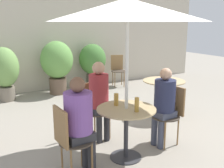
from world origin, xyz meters
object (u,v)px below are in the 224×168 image
(bistro_chair_1, at_px, (95,105))
(seated_person_2, at_px, (80,118))
(beer_glass_0, at_px, (137,105))
(bistro_chair_4, at_px, (118,67))
(seated_person_0, at_px, (164,100))
(cafe_table_near, at_px, (126,120))
(potted_plant_2, at_px, (93,61))
(cafe_table_far, at_px, (164,88))
(potted_plant_0, at_px, (4,70))
(beer_glass_1, at_px, (116,99))
(seated_person_1, at_px, (99,94))
(umbrella, at_px, (128,10))
(bistro_chair_2, at_px, (69,136))
(bistro_chair_0, at_px, (170,110))
(potted_plant_1, at_px, (57,63))

(bistro_chair_1, relative_size, seated_person_2, 0.73)
(beer_glass_0, bearing_deg, bistro_chair_4, 63.43)
(seated_person_2, bearing_deg, seated_person_0, -90.00)
(cafe_table_near, distance_m, bistro_chair_4, 4.23)
(potted_plant_2, bearing_deg, cafe_table_far, -83.99)
(bistro_chair_4, bearing_deg, potted_plant_0, -163.31)
(bistro_chair_1, height_order, beer_glass_1, bistro_chair_1)
(potted_plant_2, bearing_deg, seated_person_1, -112.69)
(cafe_table_far, relative_size, potted_plant_2, 0.66)
(bistro_chair_1, distance_m, umbrella, 1.68)
(seated_person_0, relative_size, beer_glass_0, 6.28)
(seated_person_1, relative_size, potted_plant_2, 1.01)
(bistro_chair_1, distance_m, potted_plant_0, 3.01)
(bistro_chair_2, bearing_deg, bistro_chair_0, -90.00)
(bistro_chair_2, height_order, potted_plant_0, potted_plant_0)
(potted_plant_0, xyz_separation_m, umbrella, (1.09, -3.68, 1.24))
(bistro_chair_1, relative_size, potted_plant_1, 0.65)
(seated_person_0, bearing_deg, bistro_chair_2, -90.00)
(bistro_chair_0, bearing_deg, seated_person_1, -129.51)
(bistro_chair_4, xyz_separation_m, seated_person_0, (-1.30, -3.66, 0.18))
(bistro_chair_1, bearing_deg, seated_person_1, -90.00)
(cafe_table_near, distance_m, beer_glass_0, 0.32)
(bistro_chair_0, distance_m, seated_person_2, 1.55)
(bistro_chair_2, bearing_deg, umbrella, -90.00)
(bistro_chair_4, xyz_separation_m, umbrella, (-2.00, -3.73, 1.45))
(umbrella, bearing_deg, beer_glass_0, -76.13)
(bistro_chair_2, relative_size, umbrella, 0.42)
(cafe_table_far, xyz_separation_m, beer_glass_1, (-1.60, -0.92, 0.25))
(cafe_table_far, height_order, bistro_chair_0, bistro_chair_0)
(bistro_chair_1, relative_size, seated_person_1, 0.71)
(bistro_chair_2, height_order, beer_glass_0, beer_glass_0)
(seated_person_2, bearing_deg, cafe_table_near, -90.00)
(seated_person_1, relative_size, beer_glass_1, 7.44)
(bistro_chair_0, relative_size, umbrella, 0.42)
(cafe_table_near, height_order, cafe_table_far, same)
(bistro_chair_4, xyz_separation_m, seated_person_2, (-2.69, -3.79, 0.19))
(seated_person_0, distance_m, potted_plant_1, 3.68)
(bistro_chair_1, xyz_separation_m, bistro_chair_2, (-0.76, -0.92, 0.00))
(seated_person_0, distance_m, potted_plant_0, 4.03)
(seated_person_2, xyz_separation_m, potted_plant_1, (0.88, 3.77, 0.09))
(bistro_chair_0, distance_m, potted_plant_2, 3.80)
(seated_person_0, distance_m, seated_person_2, 1.39)
(beer_glass_1, height_order, potted_plant_1, potted_plant_1)
(bistro_chair_4, bearing_deg, umbrella, -102.44)
(potted_plant_2, bearing_deg, beer_glass_1, -109.62)
(bistro_chair_0, bearing_deg, potted_plant_2, 168.46)
(bistro_chair_0, bearing_deg, seated_person_2, -90.00)
(bistro_chair_0, distance_m, bistro_chair_1, 1.20)
(bistro_chair_4, height_order, seated_person_2, seated_person_2)
(beer_glass_1, relative_size, potted_plant_0, 0.13)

